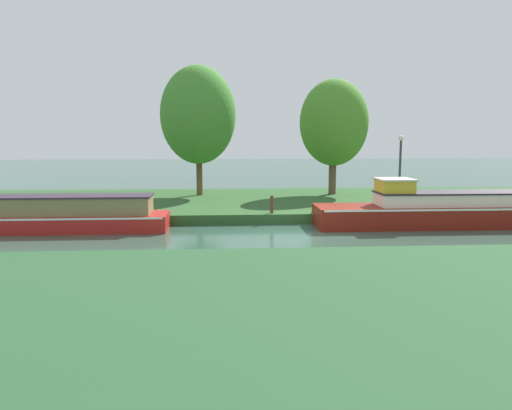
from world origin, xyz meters
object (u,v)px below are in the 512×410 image
willow_tree_left (198,115)px  lamp_post (400,162)px  red_narrowboat (59,216)px  maroon_barge (452,210)px  mooring_post_near (272,204)px  willow_tree_centre (334,123)px

willow_tree_left → lamp_post: 10.32m
red_narrowboat → lamp_post: (13.82, 2.62, 1.80)m
maroon_barge → willow_tree_left: 13.08m
red_narrowboat → mooring_post_near: red_narrowboat is taller
willow_tree_centre → lamp_post: (1.85, -4.96, -1.82)m
maroon_barge → lamp_post: bearing=114.4°
red_narrowboat → lamp_post: bearing=10.7°
maroon_barge → lamp_post: 3.36m
maroon_barge → mooring_post_near: (-6.95, 1.16, 0.14)m
maroon_barge → red_narrowboat: maroon_barge is taller
maroon_barge → red_narrowboat: size_ratio=1.23×
red_narrowboat → lamp_post: 14.18m
maroon_barge → willow_tree_centre: (-3.04, 7.58, 3.56)m
maroon_barge → willow_tree_centre: size_ratio=1.75×
lamp_post → mooring_post_near: 6.15m
willow_tree_left → lamp_post: willow_tree_left is taller
willow_tree_left → lamp_post: (8.94, -4.66, -2.20)m
mooring_post_near → willow_tree_left: bearing=117.4°
mooring_post_near → lamp_post: bearing=14.2°
lamp_post → red_narrowboat: bearing=-169.3°
maroon_barge → willow_tree_centre: 8.91m
maroon_barge → lamp_post: size_ratio=3.39×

